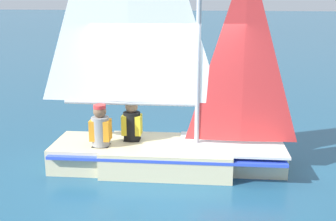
{
  "coord_description": "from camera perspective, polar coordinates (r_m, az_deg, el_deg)",
  "views": [
    {
      "loc": [
        1.76,
        -6.71,
        2.85
      ],
      "look_at": [
        0.0,
        0.0,
        1.04
      ],
      "focal_mm": 45.0,
      "sensor_mm": 36.0,
      "label": 1
    }
  ],
  "objects": [
    {
      "name": "sailboat_main",
      "position": [
        7.21,
        -0.55,
        -0.89
      ],
      "size": [
        4.15,
        1.97,
        5.95
      ],
      "rotation": [
        0.0,
        0.0,
        0.16
      ],
      "color": "beige",
      "rests_on": "ground_plane"
    },
    {
      "name": "sailor_crew",
      "position": [
        7.28,
        -9.1,
        -3.34
      ],
      "size": [
        0.38,
        0.35,
        1.16
      ],
      "rotation": [
        0.0,
        0.0,
        0.16
      ],
      "color": "black",
      "rests_on": "ground_plane"
    },
    {
      "name": "sailor_helm",
      "position": [
        7.52,
        -4.89,
        -2.62
      ],
      "size": [
        0.38,
        0.35,
        1.16
      ],
      "rotation": [
        0.0,
        0.0,
        0.16
      ],
      "color": "black",
      "rests_on": "ground_plane"
    },
    {
      "name": "ground_plane",
      "position": [
        7.5,
        0.0,
        -7.73
      ],
      "size": [
        260.0,
        260.0,
        0.0
      ],
      "primitive_type": "plane",
      "color": "#235675"
    }
  ]
}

